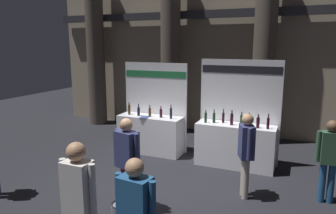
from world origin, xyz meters
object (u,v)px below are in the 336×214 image
object	(u,v)px
exhibitor_booth_0	(151,130)
exhibitor_booth_1	(236,140)
visitor_4	(79,197)
visitor_8	(136,213)
visitor_3	(127,156)
visitor_0	(246,149)
visitor_6	(329,156)

from	to	relation	value
exhibitor_booth_0	exhibitor_booth_1	world-z (taller)	exhibitor_booth_1
visitor_4	visitor_8	xyz separation A→B (m)	(0.75, 0.08, -0.07)
exhibitor_booth_1	visitor_3	distance (m)	3.16
visitor_8	visitor_0	bearing A→B (deg)	80.83
exhibitor_booth_0	exhibitor_booth_1	bearing A→B (deg)	-2.35
exhibitor_booth_1	visitor_8	xyz separation A→B (m)	(-0.28, -4.40, 0.35)
exhibitor_booth_1	visitor_6	size ratio (longest dim) A/B	1.62
exhibitor_booth_0	visitor_0	distance (m)	3.28
visitor_3	visitor_8	bearing A→B (deg)	-40.47
exhibitor_booth_0	visitor_3	xyz separation A→B (m)	(1.01, -2.95, 0.39)
visitor_0	visitor_4	distance (m)	3.32
exhibitor_booth_1	visitor_4	bearing A→B (deg)	-102.96
exhibitor_booth_1	visitor_8	world-z (taller)	exhibitor_booth_1
visitor_8	visitor_4	bearing A→B (deg)	-167.96
exhibitor_booth_0	exhibitor_booth_1	distance (m)	2.32
visitor_4	visitor_6	distance (m)	4.46
exhibitor_booth_0	visitor_8	distance (m)	4.95
exhibitor_booth_0	visitor_8	xyz separation A→B (m)	(2.04, -4.50, 0.37)
exhibitor_booth_1	visitor_4	world-z (taller)	exhibitor_booth_1
visitor_3	visitor_8	size ratio (longest dim) A/B	1.01
exhibitor_booth_0	visitor_6	size ratio (longest dim) A/B	1.53
visitor_4	visitor_0	bearing A→B (deg)	-117.34
exhibitor_booth_0	visitor_4	xyz separation A→B (m)	(1.29, -4.58, 0.45)
visitor_0	visitor_8	distance (m)	2.96
visitor_0	visitor_6	xyz separation A→B (m)	(1.43, 0.39, -0.07)
exhibitor_booth_0	visitor_3	bearing A→B (deg)	-71.14
exhibitor_booth_0	visitor_6	bearing A→B (deg)	-16.29
exhibitor_booth_0	visitor_8	bearing A→B (deg)	-65.56
visitor_6	exhibitor_booth_1	bearing A→B (deg)	-39.18
visitor_8	exhibitor_booth_0	bearing A→B (deg)	120.53
visitor_0	visitor_4	xyz separation A→B (m)	(-1.53, -2.94, 0.08)
exhibitor_booth_1	visitor_6	distance (m)	2.26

